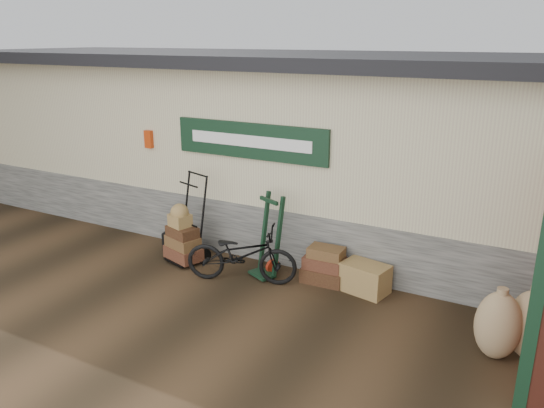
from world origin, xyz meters
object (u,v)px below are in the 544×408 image
(green_barrow, at_px, (269,236))
(wicker_hamper, at_px, (365,278))
(bicycle, at_px, (241,251))
(suitcase_stack, at_px, (324,264))
(black_trunk, at_px, (174,241))
(porter_trolley, at_px, (190,217))

(green_barrow, bearing_deg, wicker_hamper, 30.53)
(green_barrow, distance_m, bicycle, 0.49)
(suitcase_stack, bearing_deg, black_trunk, -178.86)
(green_barrow, height_order, black_trunk, green_barrow)
(porter_trolley, distance_m, black_trunk, 0.80)
(porter_trolley, distance_m, green_barrow, 1.38)
(porter_trolley, height_order, wicker_hamper, porter_trolley)
(bicycle, bearing_deg, green_barrow, -49.71)
(porter_trolley, height_order, bicycle, porter_trolley)
(wicker_hamper, xyz_separation_m, black_trunk, (-3.36, -0.04, -0.05))
(green_barrow, distance_m, black_trunk, 1.96)
(black_trunk, bearing_deg, wicker_hamper, 0.62)
(green_barrow, xyz_separation_m, wicker_hamper, (1.47, 0.15, -0.42))
(suitcase_stack, distance_m, black_trunk, 2.73)
(suitcase_stack, height_order, bicycle, bicycle)
(green_barrow, bearing_deg, suitcase_stack, 36.04)
(wicker_hamper, distance_m, black_trunk, 3.36)
(porter_trolley, bearing_deg, green_barrow, 21.22)
(porter_trolley, relative_size, bicycle, 0.88)
(porter_trolley, bearing_deg, bicycle, 2.35)
(green_barrow, xyz_separation_m, black_trunk, (-1.90, 0.11, -0.47))
(green_barrow, relative_size, suitcase_stack, 2.00)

